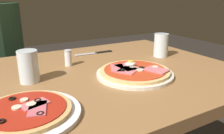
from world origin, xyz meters
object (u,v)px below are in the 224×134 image
at_px(pizza_across_left, 27,113).
at_px(knife, 96,53).
at_px(pizza_foreground, 135,72).
at_px(diner_person, 0,71).
at_px(water_glass_far, 29,69).
at_px(water_glass_near, 161,47).
at_px(dining_table, 83,103).
at_px(salt_shaker, 68,58).

xyz_separation_m(pizza_across_left, knife, (0.42, 0.47, -0.01)).
distance_m(pizza_foreground, pizza_across_left, 0.42).
bearing_deg(diner_person, water_glass_far, 93.72).
bearing_deg(water_glass_near, diner_person, 131.28).
bearing_deg(water_glass_far, pizza_across_left, -103.02).
height_order(dining_table, salt_shaker, salt_shaker).
height_order(pizza_foreground, salt_shaker, salt_shaker).
relative_size(water_glass_near, water_glass_far, 0.99).
bearing_deg(dining_table, salt_shaker, 90.97).
height_order(water_glass_near, water_glass_far, same).
distance_m(dining_table, water_glass_far, 0.24).
bearing_deg(pizza_foreground, water_glass_near, 30.86).
bearing_deg(knife, salt_shaker, -147.63).
relative_size(pizza_foreground, pizza_across_left, 1.06).
distance_m(water_glass_near, water_glass_far, 0.61).
distance_m(dining_table, water_glass_near, 0.46).
bearing_deg(knife, dining_table, -126.10).
relative_size(knife, diner_person, 0.17).
relative_size(dining_table, salt_shaker, 18.38).
bearing_deg(pizza_across_left, salt_shaker, 56.36).
xyz_separation_m(pizza_foreground, salt_shaker, (-0.17, 0.24, 0.02)).
bearing_deg(water_glass_near, salt_shaker, 169.32).
xyz_separation_m(knife, diner_person, (-0.42, 0.55, -0.19)).
relative_size(water_glass_far, salt_shaker, 1.63).
xyz_separation_m(pizza_across_left, diner_person, (0.00, 1.01, -0.20)).
bearing_deg(pizza_foreground, water_glass_far, 159.26).
height_order(pizza_foreground, pizza_across_left, pizza_foreground).
height_order(pizza_across_left, water_glass_near, water_glass_near).
bearing_deg(dining_table, water_glass_far, 170.11).
xyz_separation_m(knife, salt_shaker, (-0.19, -0.12, 0.03)).
bearing_deg(water_glass_near, dining_table, -172.49).
distance_m(water_glass_far, diner_person, 0.81).
xyz_separation_m(pizza_foreground, diner_person, (-0.40, 0.91, -0.20)).
bearing_deg(diner_person, dining_table, 105.79).
height_order(dining_table, pizza_foreground, pizza_foreground).
distance_m(pizza_across_left, diner_person, 1.03).
xyz_separation_m(pizza_foreground, water_glass_near, (0.26, 0.16, 0.03)).
relative_size(pizza_foreground, water_glass_near, 2.59).
relative_size(water_glass_near, diner_person, 0.09).
height_order(water_glass_far, salt_shaker, water_glass_far).
distance_m(water_glass_far, knife, 0.43).
relative_size(dining_table, pizza_across_left, 4.61).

